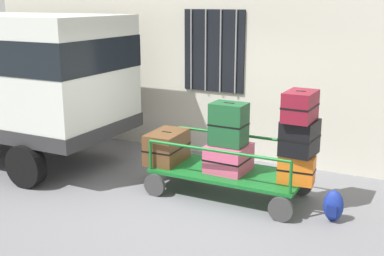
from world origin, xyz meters
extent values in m
plane|color=slate|center=(0.00, 0.00, 0.00)|extent=(40.00, 40.00, 0.00)
cube|color=beige|center=(0.00, 2.47, 2.50)|extent=(12.00, 0.30, 5.00)
cube|color=black|center=(-0.74, 2.30, 2.00)|extent=(1.20, 0.04, 1.50)
cylinder|color=gray|center=(-1.19, 2.26, 2.00)|extent=(0.03, 0.03, 1.50)
cylinder|color=gray|center=(-0.89, 2.26, 2.00)|extent=(0.03, 0.03, 1.50)
cylinder|color=gray|center=(-0.59, 2.26, 2.00)|extent=(0.03, 0.03, 1.50)
cylinder|color=gray|center=(-0.29, 2.26, 2.00)|extent=(0.03, 0.03, 1.50)
cube|color=silver|center=(-4.22, 0.44, 1.66)|extent=(4.76, 2.08, 2.02)
cube|color=#2D2D30|center=(-4.22, 0.44, 0.77)|extent=(4.80, 2.12, 0.24)
cylinder|color=black|center=(-2.69, -0.60, 0.35)|extent=(0.70, 0.22, 0.70)
cube|color=#146023|center=(0.33, 0.52, 0.37)|extent=(2.27, 1.01, 0.05)
cylinder|color=#383838|center=(1.32, 0.00, 0.17)|extent=(0.35, 0.06, 0.35)
cylinder|color=#383838|center=(1.32, 1.05, 0.17)|extent=(0.35, 0.06, 0.35)
cylinder|color=#383838|center=(-0.67, 0.00, 0.17)|extent=(0.35, 0.06, 0.35)
cylinder|color=#383838|center=(-0.67, 1.05, 0.17)|extent=(0.35, 0.06, 0.35)
cylinder|color=#146023|center=(1.42, 0.06, 0.62)|extent=(0.04, 0.04, 0.45)
cylinder|color=#146023|center=(1.42, 0.99, 0.62)|extent=(0.04, 0.04, 0.45)
cylinder|color=#146023|center=(-0.77, 0.06, 0.62)|extent=(0.04, 0.04, 0.45)
cylinder|color=#146023|center=(-0.77, 0.99, 0.62)|extent=(0.04, 0.04, 0.45)
cylinder|color=#146023|center=(0.33, 0.06, 0.85)|extent=(2.19, 0.04, 0.04)
cylinder|color=#146023|center=(0.33, 0.99, 0.85)|extent=(2.19, 0.04, 0.04)
cube|color=brown|center=(-0.73, 0.50, 0.64)|extent=(0.51, 0.78, 0.49)
cube|color=black|center=(-0.73, 0.50, 0.64)|extent=(0.52, 0.79, 0.02)
cube|color=black|center=(-0.73, 0.50, 0.88)|extent=(0.16, 0.04, 0.02)
cube|color=#CC4C72|center=(0.33, 0.53, 0.60)|extent=(0.62, 0.63, 0.41)
cube|color=black|center=(0.33, 0.53, 0.60)|extent=(0.63, 0.64, 0.02)
cube|color=black|center=(0.33, 0.53, 0.81)|extent=(0.16, 0.04, 0.02)
cube|color=#194C28|center=(0.33, 0.51, 1.14)|extent=(0.52, 0.39, 0.64)
cube|color=black|center=(0.33, 0.51, 1.14)|extent=(0.53, 0.40, 0.02)
cube|color=black|center=(0.33, 0.51, 1.45)|extent=(0.16, 0.03, 0.02)
cube|color=orange|center=(1.38, 0.49, 0.60)|extent=(0.51, 0.29, 0.40)
cube|color=black|center=(1.38, 0.49, 0.60)|extent=(0.52, 0.30, 0.02)
cube|color=black|center=(1.38, 0.49, 0.80)|extent=(0.16, 0.04, 0.02)
cube|color=black|center=(1.38, 0.56, 1.06)|extent=(0.48, 0.54, 0.49)
cube|color=black|center=(1.38, 0.56, 1.06)|extent=(0.49, 0.55, 0.02)
cube|color=black|center=(1.38, 0.56, 1.30)|extent=(0.16, 0.04, 0.02)
cube|color=maroon|center=(1.38, 0.50, 1.51)|extent=(0.40, 0.57, 0.41)
cube|color=black|center=(1.38, 0.50, 1.51)|extent=(0.41, 0.58, 0.02)
cube|color=black|center=(1.38, 0.50, 1.71)|extent=(0.13, 0.03, 0.02)
ellipsoid|color=navy|center=(1.95, 0.35, 0.22)|extent=(0.27, 0.19, 0.44)
cube|color=navy|center=(1.95, 0.25, 0.18)|extent=(0.14, 0.06, 0.15)
camera|label=1|loc=(3.05, -6.01, 2.92)|focal=46.01mm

